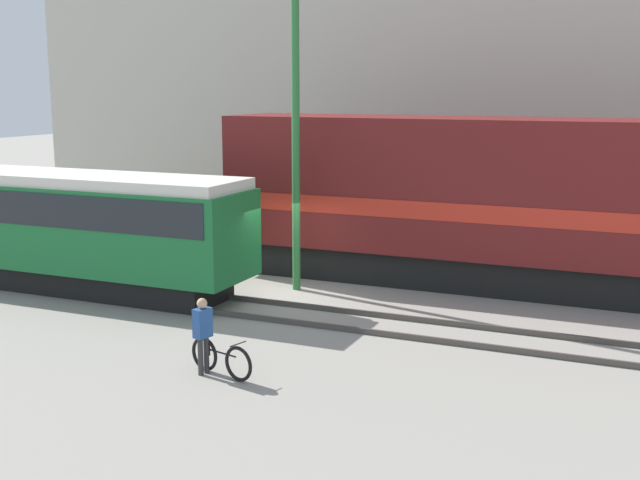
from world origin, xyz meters
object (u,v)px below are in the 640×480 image
(bicycle, at_px, (221,359))
(streetcar, at_px, (53,222))
(freight_locomotive, at_px, (503,200))
(utility_pole_left, at_px, (296,118))
(person, at_px, (203,329))

(bicycle, bearing_deg, streetcar, 151.32)
(freight_locomotive, bearing_deg, utility_pole_left, -154.77)
(freight_locomotive, distance_m, streetcar, 12.82)
(streetcar, distance_m, person, 9.00)
(bicycle, xyz_separation_m, utility_pole_left, (-1.59, 6.93, 4.49))
(person, bearing_deg, utility_pole_left, 99.87)
(freight_locomotive, xyz_separation_m, utility_pole_left, (-5.27, -2.49, 2.30))
(person, height_order, utility_pole_left, utility_pole_left)
(streetcar, relative_size, utility_pole_left, 1.25)
(streetcar, relative_size, person, 7.69)
(person, bearing_deg, freight_locomotive, 66.76)
(bicycle, bearing_deg, person, -172.89)
(streetcar, height_order, utility_pole_left, utility_pole_left)
(freight_locomotive, distance_m, bicycle, 10.34)
(streetcar, bearing_deg, freight_locomotive, 22.85)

